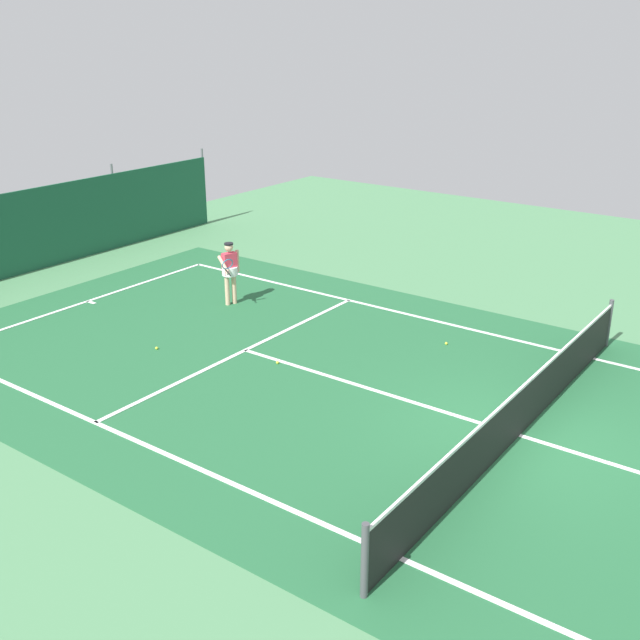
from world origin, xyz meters
name	(u,v)px	position (x,y,z in m)	size (l,w,h in m)	color
ground_plane	(519,436)	(0.00, 0.00, 0.00)	(36.00, 36.00, 0.00)	#4C8456
court_surface	(519,435)	(0.00, 0.00, 0.00)	(11.02, 26.60, 0.01)	#236038
tennis_net	(522,410)	(0.00, 0.00, 0.51)	(10.12, 0.10, 1.10)	black
tennis_player	(230,269)	(2.07, 8.71, 0.96)	(0.83, 0.67, 1.64)	#D8AD8C
tennis_ball_near_player	(277,363)	(-0.14, 5.37, 0.03)	(0.07, 0.07, 0.07)	#CCDB33
tennis_ball_midcourt	(157,348)	(-1.12, 8.04, 0.03)	(0.07, 0.07, 0.07)	#CCDB33
tennis_ball_by_sideline	(446,343)	(2.94, 2.93, 0.03)	(0.07, 0.07, 0.07)	#CCDB33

